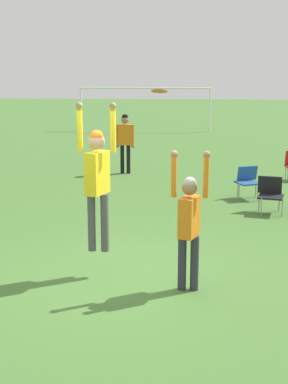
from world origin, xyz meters
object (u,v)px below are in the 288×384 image
Objects in this scene: person_spectator_near at (125,138)px; camping_chair_0 at (248,179)px; frisbee at (159,91)px; person_jumping at (97,173)px; camping_chair_2 at (270,192)px; person_defending at (189,218)px.

camping_chair_0 is at bearing -51.09° from person_spectator_near.
frisbee is 6.49m from camping_chair_0.
camping_chair_0 is (2.69, 5.51, -1.11)m from person_jumping.
person_jumping is 2.80× the size of camping_chair_2.
person_jumping is 8.64m from person_spectator_near.
camping_chair_2 is 0.44× the size of person_spectator_near.
frisbee is 9.21m from person_spectator_near.
person_defending is at bearing -90.00° from person_jumping.
person_spectator_near is at bearing -36.41° from camping_chair_2.
person_spectator_near is (-1.73, 8.89, -1.67)m from frisbee.
person_spectator_near is at bearing 101.00° from frisbee.
person_jumping is 1.53m from person_defending.
person_jumping is 10.04× the size of frisbee.
camping_chair_2 is at bearing -18.81° from person_jumping.
person_spectator_near reaches higher than camping_chair_0.
person_jumping is 1.11× the size of person_defending.
frisbee is (-0.44, 0.14, 1.73)m from person_defending.
person_defending is 1.79m from frisbee.
camping_chair_2 is at bearing -58.58° from person_spectator_near.
frisbee is 5.44m from camping_chair_2.
person_jumping is 1.55m from frisbee.
camping_chair_0 is at bearing 73.18° from frisbee.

